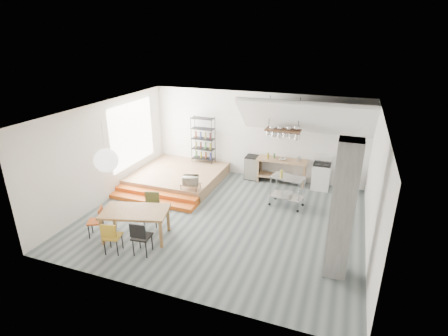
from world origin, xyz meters
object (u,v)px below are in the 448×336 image
at_px(dining_table, 135,214).
at_px(rolling_cart, 287,187).
at_px(stove, 321,176).
at_px(mini_fridge, 253,167).

distance_m(dining_table, rolling_cart, 4.70).
height_order(stove, rolling_cart, stove).
relative_size(stove, dining_table, 0.62).
relative_size(dining_table, mini_fridge, 2.16).
relative_size(rolling_cart, mini_fridge, 1.23).
bearing_deg(mini_fridge, stove, -1.01).
bearing_deg(rolling_cart, dining_table, -126.79).
height_order(rolling_cart, mini_fridge, rolling_cart).
bearing_deg(dining_table, mini_fridge, 54.51).
height_order(dining_table, rolling_cart, rolling_cart).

